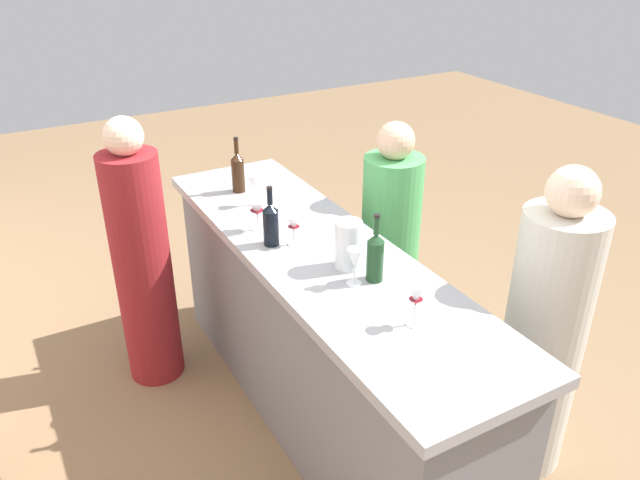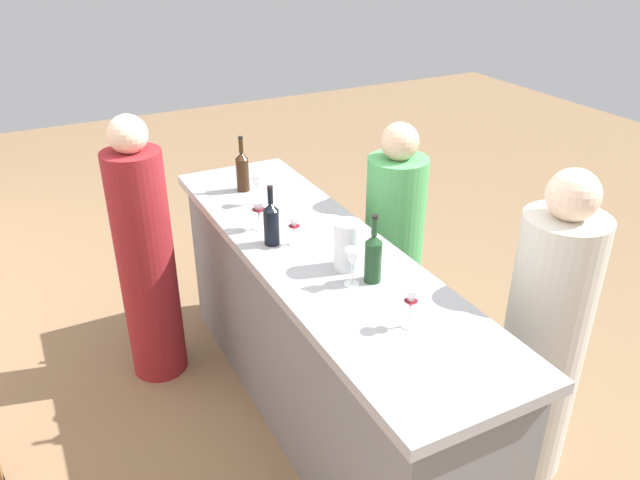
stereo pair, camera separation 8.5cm
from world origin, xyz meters
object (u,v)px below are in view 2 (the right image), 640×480
(wine_bottle_center_amber_brown, at_px, (242,170))
(person_center_guest, at_px, (393,254))
(wine_glass_far_left, at_px, (294,225))
(person_right_guest, at_px, (146,261))
(wine_glass_near_left, at_px, (411,300))
(wine_bottle_leftmost_olive_green, at_px, (373,257))
(person_left_guest, at_px, (543,342))
(wine_glass_near_right, at_px, (257,183))
(wine_glass_near_center, at_px, (352,260))
(wine_bottle_second_left_near_black, at_px, (271,222))
(wine_glass_far_center, at_px, (259,209))
(water_pitcher, at_px, (347,245))

(wine_bottle_center_amber_brown, bearing_deg, person_center_guest, -127.02)
(wine_glass_far_left, relative_size, person_right_guest, 0.09)
(wine_bottle_center_amber_brown, distance_m, wine_glass_near_left, 1.50)
(wine_bottle_leftmost_olive_green, height_order, person_left_guest, person_left_guest)
(person_right_guest, bearing_deg, wine_glass_near_right, -33.37)
(wine_glass_near_right, height_order, person_center_guest, person_center_guest)
(wine_glass_near_center, relative_size, wine_glass_far_left, 1.15)
(wine_bottle_center_amber_brown, relative_size, wine_glass_near_left, 1.86)
(wine_bottle_second_left_near_black, distance_m, wine_glass_far_center, 0.17)
(wine_glass_far_left, height_order, water_pitcher, water_pitcher)
(person_center_guest, bearing_deg, water_pitcher, 32.86)
(wine_glass_near_left, height_order, person_left_guest, person_left_guest)
(person_center_guest, bearing_deg, wine_bottle_center_amber_brown, -44.63)
(wine_glass_far_left, bearing_deg, wine_bottle_leftmost_olive_green, -161.45)
(wine_glass_near_right, distance_m, wine_glass_far_left, 0.50)
(wine_bottle_leftmost_olive_green, xyz_separation_m, person_center_guest, (0.65, -0.55, -0.44))
(wine_bottle_center_amber_brown, relative_size, person_left_guest, 0.21)
(wine_bottle_second_left_near_black, xyz_separation_m, wine_glass_near_right, (0.45, -0.11, 0.01))
(wine_glass_near_left, height_order, person_right_guest, person_right_guest)
(wine_glass_near_right, distance_m, wine_glass_far_center, 0.30)
(wine_bottle_second_left_near_black, bearing_deg, wine_bottle_center_amber_brown, -9.69)
(person_right_guest, bearing_deg, wine_glass_far_center, -60.40)
(wine_bottle_second_left_near_black, distance_m, water_pitcher, 0.41)
(wine_bottle_center_amber_brown, height_order, wine_glass_near_right, wine_bottle_center_amber_brown)
(wine_glass_near_right, height_order, water_pitcher, water_pitcher)
(wine_glass_near_right, bearing_deg, wine_bottle_leftmost_olive_green, -172.39)
(wine_glass_near_right, relative_size, person_right_guest, 0.11)
(wine_bottle_center_amber_brown, height_order, person_right_guest, person_right_guest)
(person_center_guest, bearing_deg, wine_glass_near_center, 37.16)
(wine_glass_near_center, bearing_deg, wine_glass_far_center, 12.06)
(person_left_guest, bearing_deg, wine_glass_near_right, -66.90)
(wine_bottle_leftmost_olive_green, relative_size, person_center_guest, 0.21)
(wine_glass_near_right, distance_m, person_right_guest, 0.73)
(wine_glass_near_right, height_order, person_left_guest, person_left_guest)
(wine_glass_near_left, relative_size, wine_glass_near_center, 1.02)
(person_center_guest, bearing_deg, wine_bottle_second_left_near_black, 3.14)
(wine_glass_near_right, bearing_deg, wine_glass_far_center, 159.10)
(wine_glass_far_center, height_order, water_pitcher, water_pitcher)
(wine_bottle_second_left_near_black, height_order, water_pitcher, wine_bottle_second_left_near_black)
(wine_glass_far_left, relative_size, person_left_guest, 0.10)
(person_center_guest, bearing_deg, person_left_guest, 88.32)
(water_pitcher, xyz_separation_m, person_left_guest, (-0.53, -0.69, -0.40))
(wine_glass_near_center, distance_m, wine_glass_far_center, 0.67)
(wine_bottle_leftmost_olive_green, relative_size, wine_glass_far_center, 2.02)
(wine_bottle_center_amber_brown, height_order, wine_glass_near_left, wine_bottle_center_amber_brown)
(wine_glass_far_center, bearing_deg, wine_glass_near_center, -167.94)
(wine_glass_near_center, height_order, person_left_guest, person_left_guest)
(person_left_guest, relative_size, person_right_guest, 0.99)
(wine_glass_far_left, bearing_deg, wine_bottle_second_left_near_black, 59.71)
(wine_glass_far_left, distance_m, water_pitcher, 0.32)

